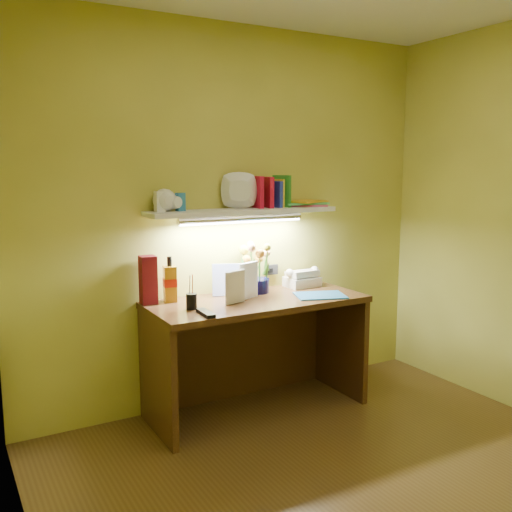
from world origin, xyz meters
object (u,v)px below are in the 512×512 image
Objects in this scene: flower_bouquet at (255,269)px; telephone at (302,277)px; desk_clock at (309,280)px; whisky_bottle at (170,279)px; desk at (257,355)px.

flower_bouquet is 0.39m from telephone.
flower_bouquet is 4.03× the size of desk_clock.
whisky_bottle reaches higher than desk_clock.
desk_clock is (0.44, 0.01, -0.12)m from flower_bouquet.
desk is 4.32× the size of flower_bouquet.
flower_bouquet is (0.09, 0.18, 0.54)m from desk.
desk is at bearing -116.51° from flower_bouquet.
whisky_bottle is (-1.04, 0.02, 0.10)m from desk_clock.
whisky_bottle is at bearing 154.67° from desk_clock.
desk is 0.70m from desk_clock.
desk is at bearing -160.27° from telephone.
telephone is 0.07m from desk_clock.
flower_bouquet is at bearing -2.76° from whisky_bottle.
desk_clock is (0.53, 0.19, 0.42)m from desk.
whisky_bottle is at bearing 177.19° from telephone.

